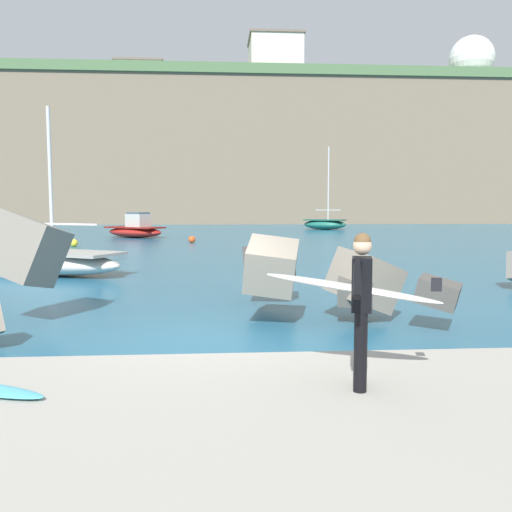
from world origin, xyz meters
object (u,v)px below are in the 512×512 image
at_px(boat_mid_left, 135,230).
at_px(station_building_east, 275,60).
at_px(boat_near_left, 43,261).
at_px(radar_dome, 471,65).
at_px(station_building_west, 140,82).
at_px(mooring_buoy_inner, 192,239).
at_px(mooring_buoy_middle, 74,243).
at_px(surfer_with_board, 358,297).
at_px(boat_near_right, 325,224).
at_px(station_building_central, 241,89).

xyz_separation_m(boat_mid_left, station_building_east, (13.84, 35.69, 21.49)).
height_order(boat_near_left, station_building_east, station_building_east).
relative_size(radar_dome, station_building_west, 1.18).
distance_m(boat_near_left, mooring_buoy_inner, 15.62).
height_order(boat_mid_left, mooring_buoy_middle, boat_mid_left).
height_order(mooring_buoy_middle, station_building_west, station_building_west).
height_order(mooring_buoy_inner, station_building_east, station_building_east).
bearing_deg(boat_near_left, surfer_with_board, -59.15).
bearing_deg(radar_dome, boat_near_left, -124.84).
xyz_separation_m(boat_mid_left, station_building_west, (-6.44, 51.06, 21.67)).
relative_size(boat_near_right, radar_dome, 0.85).
bearing_deg(station_building_east, mooring_buoy_inner, -102.84).
distance_m(boat_near_left, station_building_central, 75.14).
xyz_separation_m(boat_near_right, station_building_east, (-2.36, 23.90, 21.50)).
relative_size(boat_near_right, mooring_buoy_inner, 17.85).
relative_size(boat_near_left, station_building_central, 0.87).
bearing_deg(mooring_buoy_middle, station_building_east, 70.24).
bearing_deg(station_building_east, boat_near_right, -84.35).
xyz_separation_m(mooring_buoy_inner, mooring_buoy_middle, (-6.46, -2.77, 0.00)).
relative_size(mooring_buoy_middle, station_building_central, 0.06).
distance_m(boat_mid_left, station_building_east, 43.90).
height_order(boat_near_right, boat_mid_left, boat_near_right).
xyz_separation_m(boat_near_left, station_building_east, (13.80, 56.67, 21.61)).
height_order(radar_dome, station_building_east, radar_dome).
bearing_deg(station_building_west, boat_mid_left, -82.81).
relative_size(boat_mid_left, station_building_west, 0.64).
relative_size(boat_mid_left, mooring_buoy_middle, 11.42).
bearing_deg(mooring_buoy_middle, mooring_buoy_inner, 23.18).
distance_m(surfer_with_board, boat_near_right, 46.21).
bearing_deg(station_building_west, mooring_buoy_middle, -85.86).
relative_size(boat_near_left, station_building_west, 0.83).
distance_m(station_building_west, station_building_east, 25.45).
bearing_deg(mooring_buoy_middle, boat_near_right, 48.25).
distance_m(boat_near_left, boat_mid_left, 20.98).
xyz_separation_m(boat_mid_left, station_building_central, (9.82, 50.57, 20.67)).
bearing_deg(boat_mid_left, radar_dome, 44.19).
xyz_separation_m(boat_near_left, boat_near_right, (16.16, 32.77, 0.11)).
bearing_deg(boat_near_right, boat_mid_left, -143.96).
distance_m(boat_near_left, radar_dome, 82.70).
bearing_deg(station_building_central, mooring_buoy_middle, -101.37).
bearing_deg(radar_dome, station_building_central, 169.63).
height_order(boat_mid_left, station_building_central, station_building_central).
distance_m(boat_near_left, station_building_east, 62.20).
distance_m(surfer_with_board, mooring_buoy_middle, 26.72).
distance_m(mooring_buoy_middle, station_building_central, 64.03).
height_order(boat_near_right, mooring_buoy_middle, boat_near_right).
distance_m(mooring_buoy_middle, station_building_west, 63.86).
distance_m(mooring_buoy_middle, radar_dome, 74.87).
height_order(surfer_with_board, boat_near_left, boat_near_left).
bearing_deg(boat_near_left, boat_near_right, 63.75).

